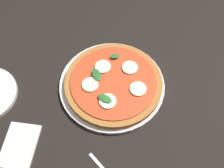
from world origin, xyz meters
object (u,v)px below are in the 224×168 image
at_px(dining_table, 108,89).
at_px(pizza, 113,83).
at_px(napkin, 20,146).
at_px(serving_tray, 112,85).

bearing_deg(dining_table, pizza, 23.83).
distance_m(dining_table, napkin, 0.36).
xyz_separation_m(dining_table, serving_tray, (0.05, 0.02, 0.11)).
xyz_separation_m(serving_tray, pizza, (0.00, 0.00, 0.02)).
bearing_deg(napkin, serving_tray, 130.19).
relative_size(dining_table, napkin, 9.90).
bearing_deg(napkin, pizza, 129.28).
distance_m(dining_table, serving_tray, 0.12).
height_order(pizza, napkin, pizza).
height_order(dining_table, napkin, napkin).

